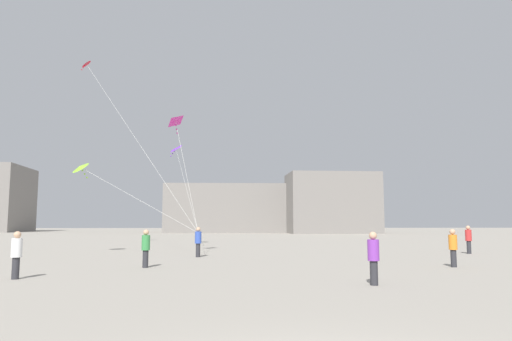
{
  "coord_description": "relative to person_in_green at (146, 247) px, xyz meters",
  "views": [
    {
      "loc": [
        -1.44,
        -5.31,
        1.89
      ],
      "look_at": [
        0.0,
        16.24,
        4.27
      ],
      "focal_mm": 32.85,
      "sensor_mm": 36.0,
      "label": 1
    }
  ],
  "objects": [
    {
      "name": "person_in_blue",
      "position": [
        1.85,
        5.83,
        0.02
      ],
      "size": [
        0.35,
        0.35,
        1.62
      ],
      "rotation": [
        0.0,
        0.0,
        5.86
      ],
      "color": "#2D2D33",
      "rests_on": "ground_plane"
    },
    {
      "name": "building_centre_hall",
      "position": [
        3.72,
        70.76,
        3.51
      ],
      "size": [
        22.54,
        17.7,
        8.75
      ],
      "color": "gray",
      "rests_on": "ground_plane"
    },
    {
      "name": "kite_violet_delta",
      "position": [
        -0.68,
        17.67,
        6.82
      ],
      "size": [
        3.25,
        12.91,
        6.85
      ],
      "color": "purple"
    },
    {
      "name": "building_right_hall",
      "position": [
        21.72,
        59.56,
        4.26
      ],
      "size": [
        15.29,
        9.44,
        10.25
      ],
      "color": "gray",
      "rests_on": "ground_plane"
    },
    {
      "name": "kite_lime_diamond",
      "position": [
        -5.48,
        8.88,
        4.33
      ],
      "size": [
        8.11,
        3.8,
        4.32
      ],
      "color": "#8CD12D"
    },
    {
      "name": "person_in_white",
      "position": [
        -3.65,
        -3.71,
        0.0
      ],
      "size": [
        0.35,
        0.35,
        1.58
      ],
      "rotation": [
        0.0,
        0.0,
        2.07
      ],
      "color": "#2D2D33",
      "rests_on": "ground_plane"
    },
    {
      "name": "person_in_green",
      "position": [
        0.0,
        0.0,
        0.0
      ],
      "size": [
        0.34,
        0.34,
        1.58
      ],
      "rotation": [
        0.0,
        0.0,
        5.29
      ],
      "color": "#2D2D33",
      "rests_on": "ground_plane"
    },
    {
      "name": "kite_crimson_diamond",
      "position": [
        -7.57,
        16.63,
        13.2
      ],
      "size": [
        10.18,
        11.67,
        13.51
      ],
      "color": "red"
    },
    {
      "name": "person_in_orange",
      "position": [
        12.94,
        -0.63,
        0.01
      ],
      "size": [
        0.35,
        0.35,
        1.6
      ],
      "rotation": [
        0.0,
        0.0,
        5.01
      ],
      "color": "#2D2D33",
      "rests_on": "ground_plane"
    },
    {
      "name": "person_in_red",
      "position": [
        17.95,
        7.46,
        0.06
      ],
      "size": [
        0.37,
        0.37,
        1.68
      ],
      "rotation": [
        0.0,
        0.0,
        1.91
      ],
      "color": "#2D2D33",
      "rests_on": "ground_plane"
    },
    {
      "name": "person_in_purple",
      "position": [
        7.78,
        -5.99,
        0.01
      ],
      "size": [
        0.35,
        0.35,
        1.6
      ],
      "rotation": [
        0.0,
        0.0,
        5.26
      ],
      "color": "#2D2D33",
      "rests_on": "ground_plane"
    },
    {
      "name": "kite_magenta_delta",
      "position": [
        0.35,
        7.36,
        6.87
      ],
      "size": [
        2.01,
        2.25,
        6.81
      ],
      "color": "#D12899"
    }
  ]
}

